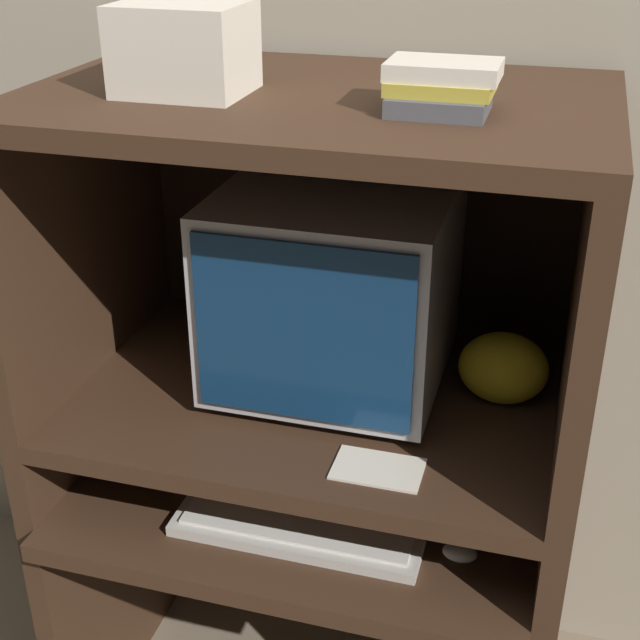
{
  "coord_description": "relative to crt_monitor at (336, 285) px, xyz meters",
  "views": [
    {
      "loc": [
        0.4,
        -1.06,
        1.68
      ],
      "look_at": [
        0.01,
        0.32,
        0.96
      ],
      "focal_mm": 50.0,
      "sensor_mm": 36.0,
      "label": 1
    }
  ],
  "objects": [
    {
      "name": "paper_card",
      "position": [
        0.15,
        -0.27,
        -0.19
      ],
      "size": [
        0.15,
        0.1,
        0.0
      ],
      "color": "beige",
      "rests_on": "desk_monitor_shelf"
    },
    {
      "name": "snack_bag",
      "position": [
        0.32,
        0.0,
        -0.13
      ],
      "size": [
        0.16,
        0.12,
        0.13
      ],
      "color": "gold",
      "rests_on": "desk_monitor_shelf"
    },
    {
      "name": "crt_monitor",
      "position": [
        0.0,
        0.0,
        0.0
      ],
      "size": [
        0.41,
        0.43,
        0.38
      ],
      "color": "#B2B2B7",
      "rests_on": "desk_monitor_shelf"
    },
    {
      "name": "desk_base",
      "position": [
        -0.02,
        -0.11,
        -0.61
      ],
      "size": [
        0.95,
        0.68,
        0.63
      ],
      "color": "#382316",
      "rests_on": "ground_plane"
    },
    {
      "name": "desk_monitor_shelf",
      "position": [
        -0.02,
        -0.06,
        -0.24
      ],
      "size": [
        0.95,
        0.63,
        0.18
      ],
      "color": "#382316",
      "rests_on": "desk_base"
    },
    {
      "name": "hutch_upper",
      "position": [
        -0.02,
        -0.03,
        0.18
      ],
      "size": [
        0.95,
        0.63,
        0.56
      ],
      "color": "#382316",
      "rests_on": "desk_monitor_shelf"
    },
    {
      "name": "mouse",
      "position": [
        0.29,
        -0.24,
        -0.36
      ],
      "size": [
        0.06,
        0.04,
        0.03
      ],
      "color": "#B7B7B7",
      "rests_on": "desk_base"
    },
    {
      "name": "book_stack",
      "position": [
        0.19,
        -0.13,
        0.4
      ],
      "size": [
        0.16,
        0.14,
        0.07
      ],
      "color": "#4C4C51",
      "rests_on": "hutch_upper"
    },
    {
      "name": "storage_box",
      "position": [
        -0.22,
        -0.12,
        0.43
      ],
      "size": [
        0.2,
        0.17,
        0.14
      ],
      "color": "beige",
      "rests_on": "hutch_upper"
    },
    {
      "name": "wall_back",
      "position": [
        -0.02,
        0.32,
        0.3
      ],
      "size": [
        6.0,
        0.06,
        2.6
      ],
      "color": "gray",
      "rests_on": "ground_plane"
    },
    {
      "name": "keyboard",
      "position": [
        0.0,
        -0.25,
        -0.36
      ],
      "size": [
        0.45,
        0.16,
        0.03
      ],
      "color": "beige",
      "rests_on": "desk_base"
    }
  ]
}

